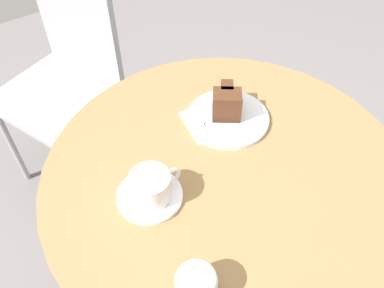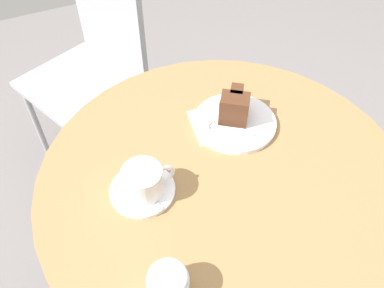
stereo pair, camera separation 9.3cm
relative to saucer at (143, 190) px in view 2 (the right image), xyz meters
name	(u,v)px [view 2 (the right image)]	position (x,y,z in m)	size (l,w,h in m)	color
cafe_table	(222,202)	(0.18, -0.03, -0.12)	(0.85, 0.85, 0.71)	olive
saucer	(143,190)	(0.00, 0.00, 0.00)	(0.14, 0.14, 0.01)	white
coffee_cup	(143,181)	(0.00, -0.01, 0.04)	(0.12, 0.09, 0.07)	white
teaspoon	(158,197)	(0.02, -0.03, 0.01)	(0.05, 0.10, 0.00)	#B7B7BC
cake_plate	(235,122)	(0.28, 0.10, 0.00)	(0.21, 0.21, 0.01)	white
cake_slice	(235,107)	(0.29, 0.11, 0.04)	(0.09, 0.10, 0.08)	black
fork	(217,128)	(0.23, 0.09, 0.01)	(0.12, 0.11, 0.00)	#B7B7BC
napkin	(220,123)	(0.25, 0.12, 0.00)	(0.15, 0.14, 0.00)	silver
cafe_chair	(95,59)	(0.08, 0.79, -0.21)	(0.50, 0.50, 0.85)	#9E9EA3
sugar_pot	(168,283)	(-0.03, -0.23, 0.03)	(0.08, 0.08, 0.07)	silver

